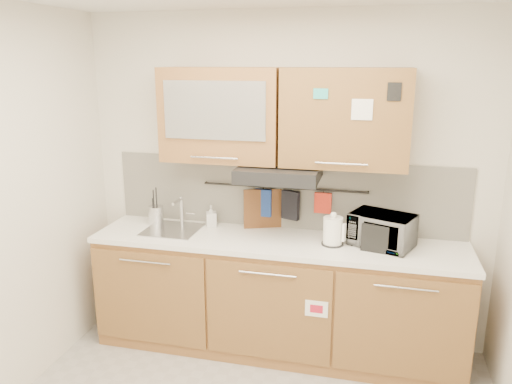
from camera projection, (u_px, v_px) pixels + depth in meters
The scene contains 17 objects.
wall_back at pixel (285, 181), 3.95m from camera, with size 3.20×3.20×0.00m, color silver.
base_cabinet at pixel (276, 301), 3.89m from camera, with size 2.80×0.64×0.88m.
countertop at pixel (277, 242), 3.76m from camera, with size 2.82×0.62×0.04m, color white.
backsplash at pixel (285, 194), 3.97m from camera, with size 2.80×0.02×0.56m, color silver.
upper_cabinets at pixel (281, 116), 3.65m from camera, with size 1.82×0.37×0.70m.
range_hood at pixel (279, 173), 3.69m from camera, with size 0.60×0.46×0.10m, color black.
sink at pixel (173, 229), 3.97m from camera, with size 0.42×0.40×0.26m.
utensil_rail at pixel (284, 188), 3.92m from camera, with size 0.02×0.02×1.30m, color black.
utensil_crock at pixel (156, 215), 4.09m from camera, with size 0.16×0.16×0.31m.
kettle at pixel (333, 232), 3.63m from camera, with size 0.19×0.19×0.25m.
toaster at pixel (382, 236), 3.53m from camera, with size 0.29×0.21×0.20m.
microwave at pixel (382, 230), 3.60m from camera, with size 0.44×0.30×0.24m, color #999999.
soap_bottle at pixel (211, 216), 4.04m from camera, with size 0.08×0.08×0.18m, color #999999.
cutting_board at pixel (263, 212), 3.99m from camera, with size 0.31×0.02×0.38m, color brown.
oven_mitt at pixel (263, 203), 3.97m from camera, with size 0.13×0.03×0.22m, color navy.
dark_pouch at pixel (290, 205), 3.92m from camera, with size 0.15×0.04×0.23m, color black.
pot_holder at pixel (323, 203), 3.86m from camera, with size 0.13×0.02×0.16m, color red.
Camera 1 is at (0.69, -2.29, 2.23)m, focal length 35.00 mm.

